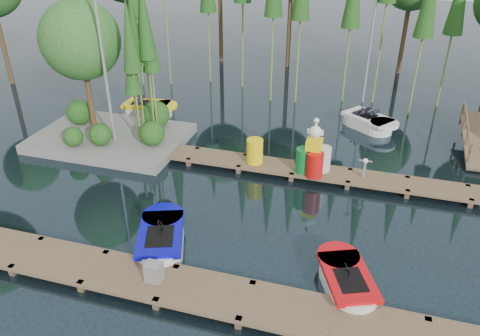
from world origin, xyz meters
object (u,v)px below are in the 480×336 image
(yellow_barrel, at_px, (255,151))
(drum_cluster, at_px, (314,157))
(island, at_px, (98,67))
(utility_cabinet, at_px, (154,272))
(boat_blue, at_px, (161,239))
(boat_yellow_far, at_px, (148,109))
(boat_red, at_px, (346,282))

(yellow_barrel, relative_size, drum_cluster, 0.44)
(island, height_order, utility_cabinet, island)
(island, distance_m, boat_blue, 8.69)
(boat_blue, distance_m, yellow_barrel, 5.57)
(island, height_order, drum_cluster, island)
(boat_yellow_far, bearing_deg, utility_cabinet, -47.37)
(utility_cabinet, relative_size, yellow_barrel, 0.55)
(boat_red, height_order, boat_yellow_far, boat_yellow_far)
(boat_red, bearing_deg, utility_cabinet, 173.07)
(island, relative_size, boat_red, 2.42)
(island, distance_m, yellow_barrel, 7.24)
(boat_red, bearing_deg, yellow_barrel, 102.29)
(boat_red, xyz_separation_m, utility_cabinet, (-4.80, -1.40, 0.31))
(boat_yellow_far, distance_m, utility_cabinet, 12.15)
(boat_yellow_far, xyz_separation_m, drum_cluster, (8.62, -3.96, 0.63))
(utility_cabinet, distance_m, yellow_barrel, 7.05)
(island, xyz_separation_m, yellow_barrel, (6.78, -0.79, -2.41))
(boat_yellow_far, bearing_deg, boat_red, -26.83)
(boat_red, height_order, utility_cabinet, utility_cabinet)
(yellow_barrel, distance_m, drum_cluster, 2.26)
(utility_cabinet, distance_m, drum_cluster, 7.51)
(boat_red, xyz_separation_m, drum_cluster, (-1.74, 5.44, 0.68))
(boat_yellow_far, relative_size, drum_cluster, 1.34)
(utility_cabinet, bearing_deg, boat_yellow_far, 117.24)
(boat_blue, distance_m, boat_red, 5.39)
(island, bearing_deg, boat_yellow_far, 82.28)
(boat_blue, height_order, drum_cluster, drum_cluster)
(boat_red, relative_size, utility_cabinet, 5.39)
(yellow_barrel, bearing_deg, boat_yellow_far, 149.17)
(boat_blue, distance_m, drum_cluster, 6.39)
(utility_cabinet, bearing_deg, island, 127.46)
(island, xyz_separation_m, boat_red, (10.77, -6.39, -2.94))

